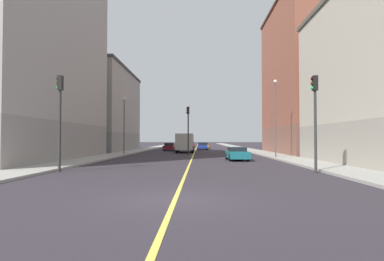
% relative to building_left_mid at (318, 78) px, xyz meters
% --- Properties ---
extents(ground_plane, '(400.00, 400.00, 0.00)m').
position_rel_building_left_mid_xyz_m(ground_plane, '(-17.05, -32.72, -10.40)').
color(ground_plane, '#2F2931').
rests_on(ground_plane, ground).
extents(sidewalk_left, '(3.05, 168.00, 0.15)m').
position_rel_building_left_mid_xyz_m(sidewalk_left, '(-7.40, 16.28, -10.32)').
color(sidewalk_left, '#9E9B93').
rests_on(sidewalk_left, ground).
extents(sidewalk_right, '(3.05, 168.00, 0.15)m').
position_rel_building_left_mid_xyz_m(sidewalk_right, '(-26.69, 16.28, -10.32)').
color(sidewalk_right, '#9E9B93').
rests_on(sidewalk_right, ground).
extents(lane_center_stripe, '(0.16, 154.00, 0.01)m').
position_rel_building_left_mid_xyz_m(lane_center_stripe, '(-17.05, 16.28, -10.39)').
color(lane_center_stripe, '#E5D14C').
rests_on(lane_center_stripe, ground).
extents(building_left_mid, '(12.05, 18.71, 20.78)m').
position_rel_building_left_mid_xyz_m(building_left_mid, '(0.00, 0.00, 0.00)').
color(building_left_mid, brown).
rests_on(building_left_mid, ground).
extents(building_right_corner, '(12.05, 21.63, 22.02)m').
position_rel_building_left_mid_xyz_m(building_right_corner, '(-34.09, -13.94, 0.62)').
color(building_right_corner, gray).
rests_on(building_right_corner, ground).
extents(building_right_midblock, '(12.05, 20.14, 13.68)m').
position_rel_building_left_mid_xyz_m(building_right_midblock, '(-34.09, 9.01, -3.55)').
color(building_right_midblock, gray).
rests_on(building_right_midblock, ground).
extents(traffic_light_left_near, '(0.40, 0.32, 5.81)m').
position_rel_building_left_mid_xyz_m(traffic_light_left_near, '(-9.34, -24.30, -6.63)').
color(traffic_light_left_near, '#2D2D2D').
rests_on(traffic_light_left_near, ground).
extents(traffic_light_right_near, '(0.40, 0.32, 5.90)m').
position_rel_building_left_mid_xyz_m(traffic_light_right_near, '(-24.79, -24.30, -6.57)').
color(traffic_light_right_near, '#2D2D2D').
rests_on(traffic_light_right_near, ground).
extents(traffic_light_median_far, '(0.40, 0.32, 5.98)m').
position_rel_building_left_mid_xyz_m(traffic_light_median_far, '(-17.67, -4.94, -6.53)').
color(traffic_light_median_far, '#2D2D2D').
rests_on(traffic_light_median_far, ground).
extents(street_lamp_left_near, '(0.36, 0.36, 8.09)m').
position_rel_building_left_mid_xyz_m(street_lamp_left_near, '(-8.32, -10.25, -5.42)').
color(street_lamp_left_near, '#4C4C51').
rests_on(street_lamp_left_near, ground).
extents(street_lamp_right_near, '(0.36, 0.36, 7.18)m').
position_rel_building_left_mid_xyz_m(street_lamp_right_near, '(-25.77, -4.01, -5.90)').
color(street_lamp_right_near, '#4C4C51').
rests_on(street_lamp_right_near, ground).
extents(car_red, '(1.83, 4.17, 1.27)m').
position_rel_building_left_mid_xyz_m(car_red, '(-18.41, 32.46, -9.78)').
color(car_red, red).
rests_on(car_red, ground).
extents(car_maroon, '(2.06, 4.12, 1.36)m').
position_rel_building_left_mid_xyz_m(car_maroon, '(-21.50, 11.46, -9.73)').
color(car_maroon, maroon).
rests_on(car_maroon, ground).
extents(car_teal, '(1.95, 4.36, 1.26)m').
position_rel_building_left_mid_xyz_m(car_teal, '(-12.71, -13.42, -9.77)').
color(car_teal, '#196670').
rests_on(car_teal, ground).
extents(car_blue, '(1.96, 4.33, 1.37)m').
position_rel_building_left_mid_xyz_m(car_blue, '(-15.77, 16.57, -9.73)').
color(car_blue, '#23389E').
rests_on(car_blue, ground).
extents(car_orange, '(1.99, 4.36, 1.22)m').
position_rel_building_left_mid_xyz_m(car_orange, '(-15.35, 25.12, -9.78)').
color(car_orange, orange).
rests_on(car_orange, ground).
extents(box_truck, '(2.54, 7.51, 2.79)m').
position_rel_building_left_mid_xyz_m(box_truck, '(-18.47, 4.04, -8.86)').
color(box_truck, maroon).
rests_on(box_truck, ground).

